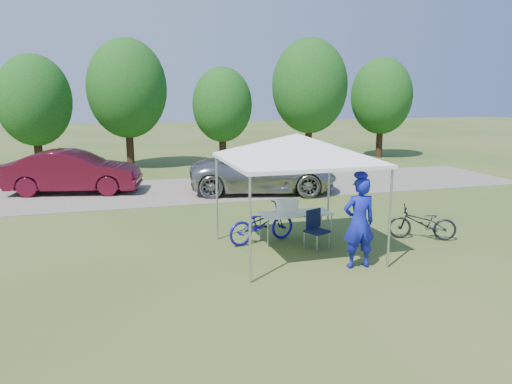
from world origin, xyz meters
TOP-DOWN VIEW (x-y plane):
  - ground at (0.00, 0.00)m, footprint 100.00×100.00m
  - gravel_strip at (0.00, 8.00)m, footprint 24.00×5.00m
  - canopy at (0.00, 0.00)m, footprint 4.53×4.53m
  - treeline at (-0.29, 14.05)m, footprint 24.89×4.28m
  - folding_table at (0.34, 0.86)m, footprint 1.73×0.72m
  - folding_chair at (0.57, 0.18)m, footprint 0.61×0.64m
  - cooler at (0.11, 0.86)m, footprint 0.48×0.33m
  - ice_cream_cup at (0.74, 0.81)m, footprint 0.08×0.08m
  - cyclist at (0.91, -1.28)m, footprint 0.72×0.49m
  - bike_blue at (-0.50, 0.97)m, footprint 1.91×1.09m
  - bike_dark at (3.40, 0.05)m, footprint 1.71×1.25m
  - minivan at (1.36, 6.82)m, footprint 5.71×3.65m
  - sedan at (-5.25, 8.63)m, footprint 4.93×2.57m

SIDE VIEW (x-z plane):
  - ground at x=0.00m, z-range 0.00..0.00m
  - gravel_strip at x=0.00m, z-range 0.00..0.02m
  - bike_dark at x=3.40m, z-range 0.00..0.86m
  - bike_blue at x=-0.50m, z-range 0.00..0.95m
  - folding_chair at x=0.57m, z-range 0.08..1.00m
  - folding_table at x=0.34m, z-range 0.31..1.03m
  - ice_cream_cup at x=0.74m, z-range 0.71..0.77m
  - minivan at x=1.36m, z-range 0.02..1.49m
  - sedan at x=-5.25m, z-range 0.02..1.57m
  - cooler at x=0.11m, z-range 0.71..1.06m
  - cyclist at x=0.91m, z-range 0.00..1.93m
  - canopy at x=0.00m, z-range 1.15..4.15m
  - treeline at x=-0.29m, z-range 0.38..6.68m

